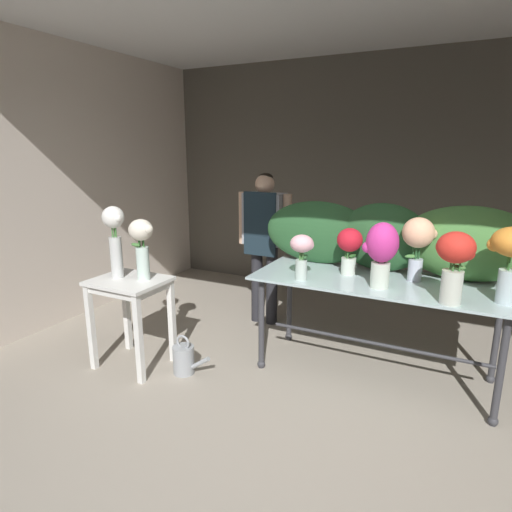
% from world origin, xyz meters
% --- Properties ---
extents(ground_plane, '(8.03, 8.03, 0.00)m').
position_xyz_m(ground_plane, '(0.00, 1.82, 0.00)').
color(ground_plane, '#9E9384').
extents(wall_back, '(5.76, 0.12, 2.94)m').
position_xyz_m(wall_back, '(0.00, 3.65, 1.47)').
color(wall_back, '#5B564C').
rests_on(wall_back, ground).
extents(wall_left, '(0.12, 3.77, 2.94)m').
position_xyz_m(wall_left, '(-2.88, 1.82, 1.47)').
color(wall_left, beige).
rests_on(wall_left, ground).
extents(display_table_glass, '(1.97, 0.82, 0.84)m').
position_xyz_m(display_table_glass, '(0.46, 1.56, 0.70)').
color(display_table_glass, '#ABC5C8').
rests_on(display_table_glass, ground).
extents(side_table_white, '(0.60, 0.50, 0.78)m').
position_xyz_m(side_table_white, '(-1.44, 0.80, 0.65)').
color(side_table_white, white).
rests_on(side_table_white, ground).
extents(florist, '(0.60, 0.24, 1.61)m').
position_xyz_m(florist, '(-0.84, 2.17, 1.00)').
color(florist, '#232328').
rests_on(florist, ground).
extents(foliage_backdrop, '(2.23, 0.32, 0.59)m').
position_xyz_m(foliage_backdrop, '(0.56, 1.85, 1.12)').
color(foliage_backdrop, '#28562D').
rests_on(foliage_backdrop, display_table_glass).
extents(vase_peach_ranunculus, '(0.26, 0.24, 0.51)m').
position_xyz_m(vase_peach_ranunculus, '(0.72, 1.67, 1.16)').
color(vase_peach_ranunculus, silver).
rests_on(vase_peach_ranunculus, display_table_glass).
extents(vase_crimson_stock, '(0.21, 0.21, 0.39)m').
position_xyz_m(vase_crimson_stock, '(0.20, 1.61, 1.06)').
color(vase_crimson_stock, silver).
rests_on(vase_crimson_stock, display_table_glass).
extents(vase_magenta_lilies, '(0.26, 0.24, 0.50)m').
position_xyz_m(vase_magenta_lilies, '(0.50, 1.37, 1.12)').
color(vase_magenta_lilies, silver).
rests_on(vase_magenta_lilies, display_table_glass).
extents(vase_sunset_peonies, '(0.30, 0.28, 0.52)m').
position_xyz_m(vase_sunset_peonies, '(1.33, 1.41, 1.17)').
color(vase_sunset_peonies, silver).
rests_on(vase_sunset_peonies, display_table_glass).
extents(vase_scarlet_snapdragons, '(0.25, 0.24, 0.49)m').
position_xyz_m(vase_scarlet_snapdragons, '(0.99, 1.23, 1.13)').
color(vase_scarlet_snapdragons, silver).
rests_on(vase_scarlet_snapdragons, display_table_glass).
extents(vase_blush_carnations, '(0.19, 0.19, 0.36)m').
position_xyz_m(vase_blush_carnations, '(-0.09, 1.29, 1.07)').
color(vase_blush_carnations, silver).
rests_on(vase_blush_carnations, display_table_glass).
extents(vase_white_roses_tall, '(0.22, 0.18, 0.61)m').
position_xyz_m(vase_white_roses_tall, '(-1.57, 0.80, 1.15)').
color(vase_white_roses_tall, silver).
rests_on(vase_white_roses_tall, side_table_white).
extents(vase_cream_lisianthus_tall, '(0.22, 0.20, 0.51)m').
position_xyz_m(vase_cream_lisianthus_tall, '(-1.32, 0.85, 1.09)').
color(vase_cream_lisianthus_tall, silver).
rests_on(vase_cream_lisianthus_tall, side_table_white).
extents(watering_can, '(0.35, 0.18, 0.34)m').
position_xyz_m(watering_can, '(-0.96, 0.87, 0.13)').
color(watering_can, '#999EA3').
rests_on(watering_can, ground).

